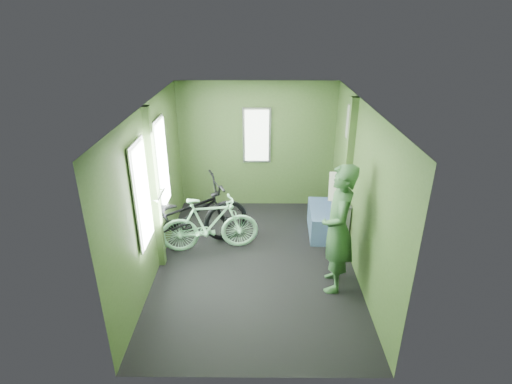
% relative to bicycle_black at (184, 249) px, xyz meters
% --- Properties ---
extents(room, '(4.00, 4.02, 2.31)m').
position_rel_bicycle_black_xyz_m(room, '(1.08, -0.35, 1.44)').
color(room, black).
rests_on(room, ground).
extents(bicycle_black, '(2.25, 1.57, 1.15)m').
position_rel_bicycle_black_xyz_m(bicycle_black, '(0.00, 0.00, 0.00)').
color(bicycle_black, black).
rests_on(bicycle_black, ground).
extents(bicycle_mint, '(1.53, 0.69, 0.91)m').
position_rel_bicycle_black_xyz_m(bicycle_mint, '(0.42, -0.02, 0.00)').
color(bicycle_mint, '#95E9B2').
rests_on(bicycle_mint, ground).
extents(passenger, '(0.49, 0.73, 1.73)m').
position_rel_bicycle_black_xyz_m(passenger, '(2.16, -0.89, 0.87)').
color(passenger, '#305831').
rests_on(passenger, ground).
extents(waste_box, '(0.23, 0.32, 0.78)m').
position_rel_bicycle_black_xyz_m(waste_box, '(2.38, 0.04, 0.39)').
color(waste_box, gray).
rests_on(waste_box, ground).
extents(bench_seat, '(0.54, 0.92, 0.94)m').
position_rel_bicycle_black_xyz_m(bench_seat, '(2.27, 0.51, 0.28)').
color(bench_seat, navy).
rests_on(bench_seat, ground).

